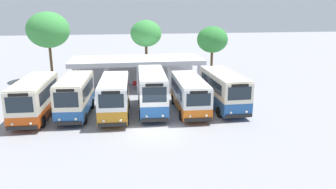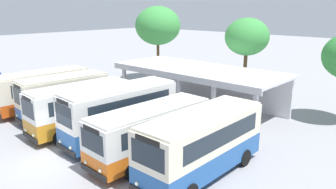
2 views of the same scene
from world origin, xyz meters
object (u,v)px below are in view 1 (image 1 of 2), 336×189
(city_bus_second_in_row, at_px, (75,95))
(city_bus_fifth_blue, at_px, (189,93))
(city_bus_far_end_green, at_px, (224,89))
(city_bus_middle_cream, at_px, (114,96))
(waiting_chair_middle_seat, at_px, (146,84))
(city_bus_fourth_amber, at_px, (152,90))
(waiting_chair_end_by_column, at_px, (135,84))
(city_bus_nearest_orange, at_px, (35,97))
(waiting_chair_second_from_end, at_px, (140,84))

(city_bus_second_in_row, distance_m, city_bus_fifth_blue, 9.62)
(city_bus_second_in_row, height_order, city_bus_far_end_green, city_bus_second_in_row)
(city_bus_second_in_row, distance_m, city_bus_middle_cream, 3.26)
(city_bus_far_end_green, bearing_deg, waiting_chair_middle_seat, 126.64)
(city_bus_fourth_amber, height_order, waiting_chair_middle_seat, city_bus_fourth_amber)
(city_bus_fourth_amber, relative_size, waiting_chair_middle_seat, 8.96)
(city_bus_second_in_row, xyz_separation_m, city_bus_fourth_amber, (6.41, 0.21, 0.12))
(city_bus_middle_cream, xyz_separation_m, city_bus_fourth_amber, (3.20, 0.81, 0.15))
(city_bus_far_end_green, distance_m, waiting_chair_end_by_column, 11.36)
(city_bus_nearest_orange, distance_m, city_bus_middle_cream, 6.43)
(city_bus_middle_cream, distance_m, waiting_chair_second_from_end, 9.67)
(city_bus_far_end_green, height_order, waiting_chair_second_from_end, city_bus_far_end_green)
(waiting_chair_second_from_end, bearing_deg, waiting_chair_middle_seat, -4.97)
(city_bus_second_in_row, relative_size, city_bus_fourth_amber, 0.87)
(city_bus_middle_cream, xyz_separation_m, waiting_chair_end_by_column, (2.16, 9.22, -1.25))
(city_bus_fourth_amber, relative_size, waiting_chair_end_by_column, 8.96)
(city_bus_middle_cream, bearing_deg, waiting_chair_middle_seat, 69.71)
(waiting_chair_middle_seat, bearing_deg, waiting_chair_end_by_column, 175.89)
(city_bus_nearest_orange, bearing_deg, waiting_chair_end_by_column, 45.28)
(city_bus_second_in_row, relative_size, city_bus_fifth_blue, 0.87)
(waiting_chair_second_from_end, height_order, waiting_chair_middle_seat, same)
(city_bus_fourth_amber, height_order, city_bus_fifth_blue, city_bus_fourth_amber)
(waiting_chair_end_by_column, bearing_deg, city_bus_second_in_row, -121.90)
(waiting_chair_end_by_column, bearing_deg, city_bus_fourth_amber, -82.88)
(city_bus_nearest_orange, height_order, city_bus_far_end_green, city_bus_far_end_green)
(city_bus_second_in_row, relative_size, waiting_chair_second_from_end, 7.81)
(city_bus_second_in_row, xyz_separation_m, waiting_chair_middle_seat, (6.58, 8.52, -1.28))
(city_bus_nearest_orange, bearing_deg, city_bus_fourth_amber, 1.46)
(city_bus_fifth_blue, xyz_separation_m, city_bus_far_end_green, (3.21, 0.37, 0.15))
(city_bus_fourth_amber, bearing_deg, city_bus_far_end_green, -0.66)
(city_bus_middle_cream, relative_size, waiting_chair_second_from_end, 8.32)
(waiting_chair_middle_seat, bearing_deg, city_bus_second_in_row, -127.66)
(city_bus_nearest_orange, height_order, city_bus_fifth_blue, city_bus_nearest_orange)
(city_bus_middle_cream, height_order, waiting_chair_second_from_end, city_bus_middle_cream)
(city_bus_nearest_orange, xyz_separation_m, city_bus_middle_cream, (6.41, -0.57, 0.00))
(waiting_chair_middle_seat, bearing_deg, city_bus_fifth_blue, -70.90)
(city_bus_far_end_green, xyz_separation_m, waiting_chair_middle_seat, (-6.24, 8.39, -1.27))
(city_bus_middle_cream, xyz_separation_m, waiting_chair_middle_seat, (3.37, 9.13, -1.25))
(waiting_chair_end_by_column, distance_m, waiting_chair_second_from_end, 0.61)
(city_bus_nearest_orange, xyz_separation_m, city_bus_fifth_blue, (12.82, -0.20, -0.13))
(city_bus_fifth_blue, bearing_deg, city_bus_far_end_green, 6.65)
(waiting_chair_end_by_column, height_order, waiting_chair_second_from_end, same)
(city_bus_fifth_blue, height_order, waiting_chair_end_by_column, city_bus_fifth_blue)
(city_bus_far_end_green, bearing_deg, city_bus_middle_cream, -175.60)
(city_bus_middle_cream, xyz_separation_m, city_bus_far_end_green, (9.61, 0.74, 0.02))
(city_bus_fifth_blue, height_order, waiting_chair_second_from_end, city_bus_fifth_blue)
(city_bus_fifth_blue, relative_size, city_bus_far_end_green, 1.01)
(city_bus_fourth_amber, xyz_separation_m, city_bus_fifth_blue, (3.20, -0.45, -0.28))
(waiting_chair_second_from_end, bearing_deg, waiting_chair_end_by_column, 176.75)
(city_bus_far_end_green, bearing_deg, waiting_chair_second_from_end, 129.05)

